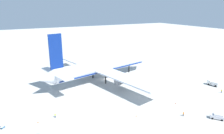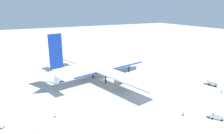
# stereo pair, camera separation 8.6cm
# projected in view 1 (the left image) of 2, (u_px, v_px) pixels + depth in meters

# --- Properties ---
(ground_plane) EXTENTS (600.00, 600.00, 0.00)m
(ground_plane) POSITION_uv_depth(u_px,v_px,m) (103.00, 79.00, 109.39)
(ground_plane) COLOR #B2B2AD
(airliner) EXTENTS (67.71, 75.85, 26.26)m
(airliner) POSITION_uv_depth(u_px,v_px,m) (101.00, 67.00, 106.52)
(airliner) COLOR silver
(airliner) RESTS_ON ground
(service_truck_2) EXTENTS (3.41, 5.57, 2.51)m
(service_truck_2) POSITION_uv_depth(u_px,v_px,m) (213.00, 83.00, 100.40)
(service_truck_2) COLOR white
(service_truck_2) RESTS_ON ground
(service_van) EXTENTS (4.28, 4.63, 1.97)m
(service_van) POSITION_uv_depth(u_px,v_px,m) (217.00, 116.00, 70.40)
(service_van) COLOR silver
(service_van) RESTS_ON ground
(baggage_cart_0) EXTENTS (3.09, 2.93, 1.23)m
(baggage_cart_0) POSITION_uv_depth(u_px,v_px,m) (0.00, 126.00, 65.39)
(baggage_cart_0) COLOR #26598C
(baggage_cart_0) RESTS_ON ground
(baggage_cart_1) EXTENTS (2.45, 2.87, 1.22)m
(baggage_cart_1) POSITION_uv_depth(u_px,v_px,m) (73.00, 58.00, 151.46)
(baggage_cart_1) COLOR gray
(baggage_cart_1) RESTS_ON ground
(baggage_cart_2) EXTENTS (3.59, 2.48, 0.40)m
(baggage_cart_2) POSITION_uv_depth(u_px,v_px,m) (134.00, 55.00, 164.02)
(baggage_cart_2) COLOR gray
(baggage_cart_2) RESTS_ON ground
(ground_worker_1) EXTENTS (0.42, 0.42, 1.64)m
(ground_worker_1) POSITION_uv_depth(u_px,v_px,m) (55.00, 115.00, 71.44)
(ground_worker_1) COLOR navy
(ground_worker_1) RESTS_ON ground
(ground_worker_3) EXTENTS (0.56, 0.56, 1.70)m
(ground_worker_3) POSITION_uv_depth(u_px,v_px,m) (222.00, 91.00, 92.00)
(ground_worker_3) COLOR navy
(ground_worker_3) RESTS_ON ground
(ground_worker_4) EXTENTS (0.57, 0.57, 1.63)m
(ground_worker_4) POSITION_uv_depth(u_px,v_px,m) (183.00, 114.00, 72.42)
(ground_worker_4) COLOR black
(ground_worker_4) RESTS_ON ground
(traffic_cone_0) EXTENTS (0.36, 0.36, 0.55)m
(traffic_cone_0) POSITION_uv_depth(u_px,v_px,m) (38.00, 122.00, 68.21)
(traffic_cone_0) COLOR orange
(traffic_cone_0) RESTS_ON ground
(traffic_cone_1) EXTENTS (0.36, 0.36, 0.55)m
(traffic_cone_1) POSITION_uv_depth(u_px,v_px,m) (136.00, 116.00, 72.32)
(traffic_cone_1) COLOR orange
(traffic_cone_1) RESTS_ON ground
(traffic_cone_2) EXTENTS (0.36, 0.36, 0.55)m
(traffic_cone_2) POSITION_uv_depth(u_px,v_px,m) (134.00, 57.00, 156.12)
(traffic_cone_2) COLOR orange
(traffic_cone_2) RESTS_ON ground
(traffic_cone_3) EXTENTS (0.36, 0.36, 0.55)m
(traffic_cone_3) POSITION_uv_depth(u_px,v_px,m) (176.00, 103.00, 81.64)
(traffic_cone_3) COLOR orange
(traffic_cone_3) RESTS_ON ground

